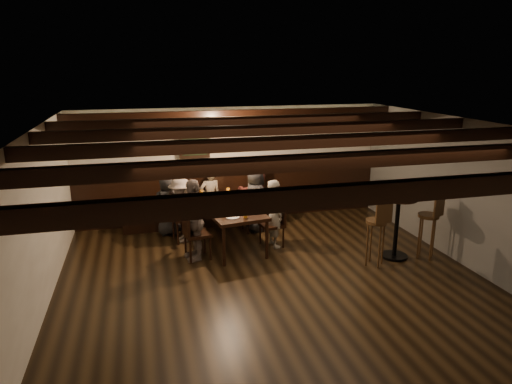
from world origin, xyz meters
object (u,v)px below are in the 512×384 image
object	(u,v)px
chair_left_far	(197,243)
person_left_near	(181,210)
person_bench_right	(254,190)
person_bench_left	(168,204)
person_right_near	(255,199)
chair_right_near	(254,218)
bar_stool_left	(376,242)
chair_right_far	(273,232)
dining_table	(227,208)
person_bench_centre	(210,197)
person_left_far	(194,220)
bar_stool_right	(427,235)
high_top_table	(397,218)
chair_left_near	(184,226)
person_right_far	(274,213)

from	to	relation	value
chair_left_far	person_left_near	bearing A→B (deg)	-178.07
person_bench_right	person_bench_left	bearing A→B (deg)	0.00
person_left_near	person_right_near	world-z (taller)	person_right_near
chair_right_near	bar_stool_left	world-z (taller)	bar_stool_left
person_left_near	chair_right_far	bearing A→B (deg)	58.49
dining_table	chair_left_far	size ratio (longest dim) A/B	2.24
chair_right_far	person_bench_right	world-z (taller)	person_bench_right
chair_right_far	person_bench_right	bearing A→B (deg)	-7.67
person_bench_centre	person_left_far	world-z (taller)	person_left_far
person_left_near	bar_stool_right	size ratio (longest dim) A/B	1.10
person_left_near	high_top_table	world-z (taller)	person_left_near
person_left_near	person_left_far	distance (m)	0.90
chair_left_near	person_bench_left	size ratio (longest dim) A/B	0.78
person_left_far	person_bench_centre	bearing A→B (deg)	153.43
dining_table	chair_left_near	bearing A→B (deg)	148.00
chair_right_far	chair_left_near	bearing A→B (deg)	57.97
person_left_near	bar_stool_left	size ratio (longest dim) A/B	1.10
bar_stool_left	person_right_near	bearing A→B (deg)	117.30
chair_right_near	person_bench_right	world-z (taller)	person_bench_right
person_right_near	high_top_table	bearing A→B (deg)	-141.94
chair_right_near	dining_table	bearing A→B (deg)	122.07
chair_right_far	dining_table	bearing A→B (deg)	57.93
chair_right_far	high_top_table	world-z (taller)	high_top_table
chair_right_near	person_right_far	world-z (taller)	person_right_far
chair_left_far	person_bench_left	size ratio (longest dim) A/B	0.76
person_bench_left	person_right_far	xyz separation A→B (m)	(1.83, -1.10, 0.01)
dining_table	person_right_far	xyz separation A→B (m)	(0.81, -0.34, -0.05)
person_bench_left	chair_left_far	bearing A→B (deg)	97.61
chair_right_near	person_bench_left	xyz separation A→B (m)	(-1.67, 0.21, 0.35)
chair_right_near	person_right_far	distance (m)	0.97
chair_left_far	bar_stool_left	size ratio (longest dim) A/B	0.84
person_bench_left	person_left_far	xyz separation A→B (m)	(0.34, -1.31, 0.09)
person_bench_right	high_top_table	bearing A→B (deg)	120.63
person_left_far	chair_left_near	bearing A→B (deg)	178.10
chair_right_far	person_bench_centre	bearing A→B (deg)	25.59
chair_left_far	person_right_far	world-z (taller)	person_right_far
person_bench_centre	high_top_table	world-z (taller)	person_bench_centre
chair_left_near	bar_stool_left	xyz separation A→B (m)	(2.96, -1.91, 0.12)
chair_left_near	chair_left_far	bearing A→B (deg)	0.03
person_bench_left	person_bench_right	xyz separation A→B (m)	(1.78, 0.26, 0.10)
person_right_near	person_bench_centre	bearing A→B (deg)	51.34
dining_table	chair_right_far	distance (m)	0.94
chair_left_near	bar_stool_left	size ratio (longest dim) A/B	0.86
chair_left_near	person_bench_centre	size ratio (longest dim) A/B	0.79
person_left_near	person_right_far	bearing A→B (deg)	59.04
bar_stool_left	high_top_table	bearing A→B (deg)	14.39
person_bench_right	bar_stool_right	distance (m)	3.52
person_left_far	person_right_far	size ratio (longest dim) A/B	1.12
person_bench_left	person_right_far	distance (m)	2.13
chair_right_near	person_bench_right	distance (m)	0.66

